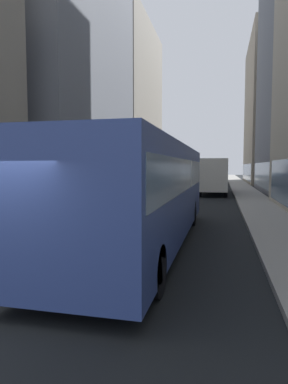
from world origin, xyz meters
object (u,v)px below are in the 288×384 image
object	(u,v)px
car_silver_sedan	(170,184)
car_blue_hatchback	(200,181)
car_white_van	(148,191)
car_red_coupe	(172,179)
car_grey_wagon	(217,178)
box_truck	(214,175)
transit_bus	(146,187)

from	to	relation	value
car_silver_sedan	car_blue_hatchback	world-z (taller)	same
car_white_van	car_red_coupe	size ratio (longest dim) A/B	1.19
car_grey_wagon	box_truck	world-z (taller)	box_truck
car_silver_sedan	box_truck	distance (m)	4.32
car_grey_wagon	car_white_van	world-z (taller)	same
car_grey_wagon	car_white_van	bearing A→B (deg)	-99.33
transit_bus	car_silver_sedan	world-z (taller)	transit_bus
car_red_coupe	box_truck	size ratio (longest dim) A/B	0.54
transit_bus	car_silver_sedan	distance (m)	20.78
transit_bus	car_red_coupe	size ratio (longest dim) A/B	2.87
car_red_coupe	box_truck	distance (m)	14.70
car_red_coupe	car_blue_hatchback	xyz separation A→B (m)	(4.00, -6.22, 0.00)
transit_bus	box_truck	world-z (taller)	same
car_grey_wagon	car_silver_sedan	xyz separation A→B (m)	(-4.00, -14.63, -0.00)
car_red_coupe	car_silver_sedan	distance (m)	12.26
car_white_van	car_silver_sedan	world-z (taller)	same
transit_bus	car_red_coupe	xyz separation A→B (m)	(-4.00, 32.78, -0.96)
transit_bus	car_grey_wagon	bearing A→B (deg)	87.40
car_blue_hatchback	box_truck	size ratio (longest dim) A/B	0.62
car_grey_wagon	car_blue_hatchback	size ratio (longest dim) A/B	0.97
car_red_coupe	car_blue_hatchback	world-z (taller)	same
car_grey_wagon	transit_bus	bearing A→B (deg)	-92.60
car_white_van	car_red_coupe	bearing A→B (deg)	94.18
box_truck	car_red_coupe	bearing A→B (deg)	112.43
car_red_coupe	car_blue_hatchback	size ratio (longest dim) A/B	0.86
car_silver_sedan	car_blue_hatchback	xyz separation A→B (m)	(2.40, 5.93, 0.00)
transit_bus	car_grey_wagon	world-z (taller)	transit_bus
transit_bus	car_blue_hatchback	size ratio (longest dim) A/B	2.46
car_white_van	car_red_coupe	distance (m)	21.93
car_red_coupe	car_silver_sedan	xyz separation A→B (m)	(1.60, -12.16, 0.00)
car_blue_hatchback	box_truck	distance (m)	7.56
car_silver_sedan	car_blue_hatchback	distance (m)	6.40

